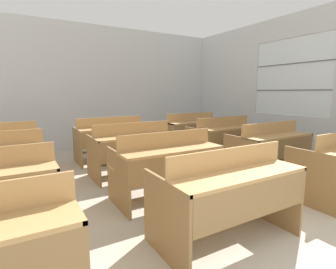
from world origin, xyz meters
TOP-DOWN VIEW (x-y plane):
  - wall_back at (0.00, 6.44)m, footprint 6.75×0.06m
  - wall_right_with_window at (3.35, 3.17)m, footprint 0.06×6.41m
  - bench_front_center at (-0.00, 1.71)m, footprint 1.29×0.71m
  - bench_second_center at (0.00, 2.81)m, footprint 1.29×0.71m
  - bench_second_right at (1.96, 2.82)m, footprint 1.29×0.71m
  - bench_third_center at (0.01, 3.91)m, footprint 1.29×0.71m
  - bench_third_right at (1.92, 3.90)m, footprint 1.29×0.71m
  - bench_back_center at (-0.00, 5.00)m, footprint 1.29×0.71m
  - bench_back_right at (1.93, 5.01)m, footprint 1.29×0.71m
  - wastepaper_bin at (3.00, 5.74)m, footprint 0.26×0.26m

SIDE VIEW (x-z plane):
  - wastepaper_bin at x=3.00m, z-range 0.00..0.33m
  - bench_front_center at x=0.00m, z-range 0.04..0.90m
  - bench_second_center at x=0.00m, z-range 0.04..0.90m
  - bench_second_right at x=1.96m, z-range 0.04..0.90m
  - bench_third_center at x=0.01m, z-range 0.04..0.90m
  - bench_third_right at x=1.92m, z-range 0.04..0.90m
  - bench_back_center at x=0.00m, z-range 0.04..0.90m
  - bench_back_right at x=1.93m, z-range 0.04..0.90m
  - wall_right_with_window at x=3.35m, z-range -0.02..2.87m
  - wall_back at x=0.00m, z-range 0.00..2.89m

